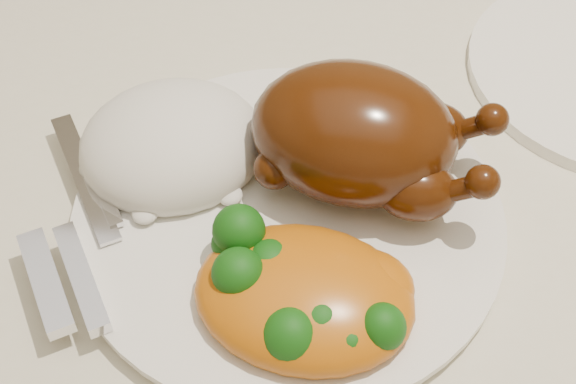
{
  "coord_description": "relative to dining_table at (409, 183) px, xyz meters",
  "views": [
    {
      "loc": [
        -0.06,
        -0.46,
        1.18
      ],
      "look_at": [
        -0.09,
        -0.13,
        0.8
      ],
      "focal_mm": 50.0,
      "sensor_mm": 36.0,
      "label": 1
    }
  ],
  "objects": [
    {
      "name": "cutlery",
      "position": [
        -0.22,
        -0.18,
        0.12
      ],
      "size": [
        0.08,
        0.18,
        0.01
      ],
      "rotation": [
        0.0,
        0.0,
        0.54
      ],
      "color": "silver",
      "rests_on": "dinner_plate"
    },
    {
      "name": "mac_and_cheese",
      "position": [
        -0.07,
        -0.2,
        0.13
      ],
      "size": [
        0.14,
        0.12,
        0.06
      ],
      "rotation": [
        0.0,
        0.0,
        -0.14
      ],
      "color": "#D3600D",
      "rests_on": "dinner_plate"
    },
    {
      "name": "dining_table",
      "position": [
        0.0,
        0.0,
        0.0
      ],
      "size": [
        1.6,
        0.9,
        0.76
      ],
      "color": "brown",
      "rests_on": "floor"
    },
    {
      "name": "tablecloth",
      "position": [
        0.0,
        0.0,
        0.07
      ],
      "size": [
        1.73,
        1.03,
        0.18
      ],
      "color": "beige",
      "rests_on": "dining_table"
    },
    {
      "name": "roast_chicken",
      "position": [
        -0.05,
        -0.1,
        0.15
      ],
      "size": [
        0.17,
        0.12,
        0.08
      ],
      "rotation": [
        0.0,
        0.0,
        -0.17
      ],
      "color": "#421A07",
      "rests_on": "dinner_plate"
    },
    {
      "name": "dinner_plate",
      "position": [
        -0.09,
        -0.13,
        0.11
      ],
      "size": [
        0.35,
        0.35,
        0.01
      ],
      "primitive_type": "cylinder",
      "rotation": [
        0.0,
        0.0,
        0.32
      ],
      "color": "white",
      "rests_on": "tablecloth"
    },
    {
      "name": "rice_mound",
      "position": [
        -0.17,
        -0.09,
        0.13
      ],
      "size": [
        0.16,
        0.15,
        0.07
      ],
      "rotation": [
        0.0,
        0.0,
        0.38
      ],
      "color": "white",
      "rests_on": "dinner_plate"
    }
  ]
}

